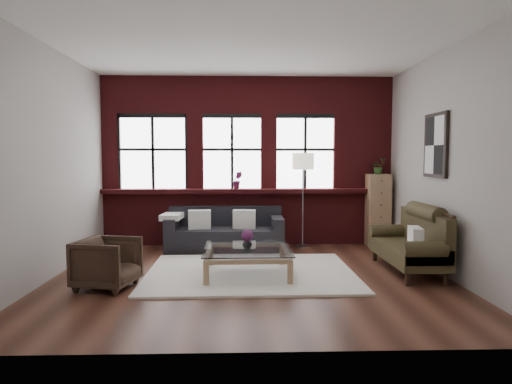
{
  "coord_description": "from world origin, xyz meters",
  "views": [
    {
      "loc": [
        -0.11,
        -6.3,
        1.67
      ],
      "look_at": [
        0.1,
        0.6,
        1.15
      ],
      "focal_mm": 32.0,
      "sensor_mm": 36.0,
      "label": 1
    }
  ],
  "objects_px": {
    "floor_lamp": "(303,196)",
    "vintage_settee": "(407,241)",
    "dark_sofa": "(225,229)",
    "armchair": "(107,263)",
    "drawer_chest": "(377,210)",
    "coffee_table": "(247,262)",
    "vase": "(247,243)"
  },
  "relations": [
    {
      "from": "dark_sofa",
      "to": "armchair",
      "type": "distance_m",
      "value": 2.78
    },
    {
      "from": "armchair",
      "to": "coffee_table",
      "type": "height_order",
      "value": "armchair"
    },
    {
      "from": "coffee_table",
      "to": "floor_lamp",
      "type": "bearing_deg",
      "value": 62.72
    },
    {
      "from": "vintage_settee",
      "to": "vase",
      "type": "distance_m",
      "value": 2.34
    },
    {
      "from": "dark_sofa",
      "to": "coffee_table",
      "type": "xyz_separation_m",
      "value": [
        0.38,
        -1.84,
        -0.19
      ]
    },
    {
      "from": "drawer_chest",
      "to": "floor_lamp",
      "type": "xyz_separation_m",
      "value": [
        -1.45,
        -0.13,
        0.27
      ]
    },
    {
      "from": "vase",
      "to": "floor_lamp",
      "type": "bearing_deg",
      "value": 62.72
    },
    {
      "from": "dark_sofa",
      "to": "drawer_chest",
      "type": "bearing_deg",
      "value": 6.73
    },
    {
      "from": "armchair",
      "to": "drawer_chest",
      "type": "relative_size",
      "value": 0.52
    },
    {
      "from": "floor_lamp",
      "to": "drawer_chest",
      "type": "bearing_deg",
      "value": 5.03
    },
    {
      "from": "coffee_table",
      "to": "floor_lamp",
      "type": "xyz_separation_m",
      "value": [
        1.06,
        2.05,
        0.76
      ]
    },
    {
      "from": "coffee_table",
      "to": "floor_lamp",
      "type": "distance_m",
      "value": 2.43
    },
    {
      "from": "vintage_settee",
      "to": "floor_lamp",
      "type": "bearing_deg",
      "value": 124.0
    },
    {
      "from": "floor_lamp",
      "to": "vintage_settee",
      "type": "bearing_deg",
      "value": -56.0
    },
    {
      "from": "dark_sofa",
      "to": "armchair",
      "type": "xyz_separation_m",
      "value": [
        -1.42,
        -2.39,
        -0.06
      ]
    },
    {
      "from": "armchair",
      "to": "drawer_chest",
      "type": "bearing_deg",
      "value": -45.34
    },
    {
      "from": "vintage_settee",
      "to": "coffee_table",
      "type": "bearing_deg",
      "value": -176.17
    },
    {
      "from": "vintage_settee",
      "to": "armchair",
      "type": "relative_size",
      "value": 2.41
    },
    {
      "from": "dark_sofa",
      "to": "vintage_settee",
      "type": "height_order",
      "value": "vintage_settee"
    },
    {
      "from": "dark_sofa",
      "to": "armchair",
      "type": "bearing_deg",
      "value": -120.65
    },
    {
      "from": "vintage_settee",
      "to": "vase",
      "type": "bearing_deg",
      "value": -176.17
    },
    {
      "from": "vintage_settee",
      "to": "armchair",
      "type": "xyz_separation_m",
      "value": [
        -4.14,
        -0.71,
        -0.13
      ]
    },
    {
      "from": "coffee_table",
      "to": "drawer_chest",
      "type": "relative_size",
      "value": 0.89
    },
    {
      "from": "dark_sofa",
      "to": "coffee_table",
      "type": "distance_m",
      "value": 1.89
    },
    {
      "from": "vintage_settee",
      "to": "drawer_chest",
      "type": "bearing_deg",
      "value": 85.34
    },
    {
      "from": "coffee_table",
      "to": "drawer_chest",
      "type": "bearing_deg",
      "value": 41.06
    },
    {
      "from": "vintage_settee",
      "to": "armchair",
      "type": "height_order",
      "value": "vintage_settee"
    },
    {
      "from": "dark_sofa",
      "to": "floor_lamp",
      "type": "relative_size",
      "value": 1.1
    },
    {
      "from": "dark_sofa",
      "to": "drawer_chest",
      "type": "distance_m",
      "value": 2.92
    },
    {
      "from": "drawer_chest",
      "to": "armchair",
      "type": "bearing_deg",
      "value": -147.6
    },
    {
      "from": "vase",
      "to": "drawer_chest",
      "type": "bearing_deg",
      "value": 41.06
    },
    {
      "from": "coffee_table",
      "to": "drawer_chest",
      "type": "xyz_separation_m",
      "value": [
        2.5,
        2.18,
        0.49
      ]
    }
  ]
}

